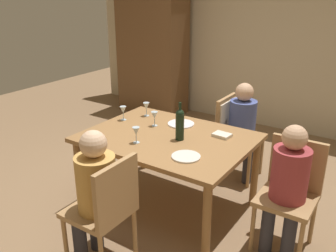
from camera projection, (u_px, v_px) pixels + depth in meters
ground_plane at (168, 204)px, 3.70m from camera, size 10.00×10.00×0.00m
rear_room_partition at (273, 38)px, 5.37m from camera, size 6.40×0.12×2.70m
armoire_cabinet at (152, 48)px, 6.07m from camera, size 1.18×0.62×2.18m
dining_table at (168, 144)px, 3.46m from camera, size 1.53×1.15×0.75m
chair_near at (106, 206)px, 2.72m from camera, size 0.44×0.44×0.92m
chair_far_right at (231, 126)px, 4.11m from camera, size 0.46×0.44×0.92m
chair_right_end at (291, 187)px, 2.98m from camera, size 0.44×0.44×0.92m
person_woman_host at (94, 188)px, 2.74m from camera, size 0.34×0.30×1.12m
person_man_bearded at (244, 125)px, 4.02m from camera, size 0.34×0.29×1.10m
person_man_guest at (288, 181)px, 2.85m from camera, size 0.29×0.33×1.10m
wine_bottle_tall_green at (180, 124)px, 3.29m from camera, size 0.08×0.08×0.36m
wine_glass_near_left at (136, 132)px, 3.24m from camera, size 0.07×0.07×0.15m
wine_glass_centre at (146, 106)px, 3.92m from camera, size 0.07×0.07×0.15m
wine_glass_near_right at (123, 110)px, 3.80m from camera, size 0.07×0.07×0.15m
wine_glass_far at (154, 116)px, 3.64m from camera, size 0.07×0.07×0.15m
dinner_plate_host at (186, 157)px, 3.00m from camera, size 0.24×0.24×0.01m
dinner_plate_guest_left at (181, 124)px, 3.71m from camera, size 0.27×0.27×0.01m
folded_napkin at (222, 135)px, 3.41m from camera, size 0.17×0.13×0.03m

